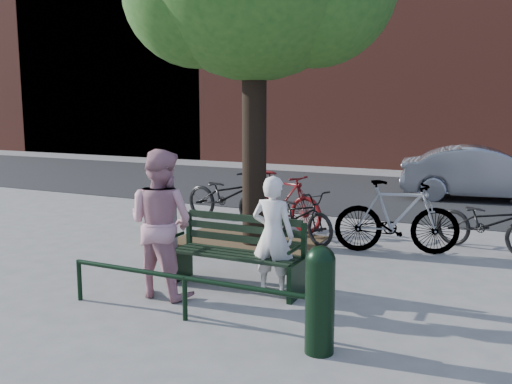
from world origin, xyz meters
The scene contains 15 objects.
ground centered at (0.00, 0.00, 0.00)m, with size 90.00×90.00×0.00m, color gray.
dirt_pit centered at (-1.00, 2.20, 0.01)m, with size 2.40×2.00×0.02m, color brown.
road centered at (0.00, 8.50, 0.01)m, with size 40.00×7.00×0.01m, color black.
park_bench centered at (0.00, 0.08, 0.48)m, with size 1.74×0.54×0.97m.
guard_railing centered at (0.00, -1.20, 0.40)m, with size 3.06×0.06×0.51m.
person_left centered at (0.50, 0.05, 0.74)m, with size 0.54×0.36×1.49m, color silver.
person_right centered at (-0.71, -0.61, 0.91)m, with size 0.88×0.69×1.82m, color #B77E88.
bollard centered at (1.60, -1.34, 0.56)m, with size 0.28×0.28×1.05m.
litter_bin centered at (-2.01, 1.33, 0.47)m, with size 0.45×0.45×0.92m.
bicycle_a centered at (-2.10, 3.63, 0.53)m, with size 0.70×2.00×1.05m, color black.
bicycle_b centered at (-0.81, 3.42, 0.55)m, with size 0.51×1.81×1.09m, color #530B0D.
bicycle_c centered at (-0.23, 2.76, 0.45)m, with size 0.60×1.71×0.90m, color black.
bicycle_d centered at (1.47, 2.66, 0.58)m, with size 0.55×1.94×1.16m, color gray.
bicycle_e centered at (2.78, 3.37, 0.47)m, with size 0.62×1.79×0.94m, color black.
parked_car centered at (2.36, 8.57, 0.66)m, with size 1.39×3.98×1.31m, color slate.
Camera 1 is at (3.28, -6.24, 2.37)m, focal length 40.00 mm.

